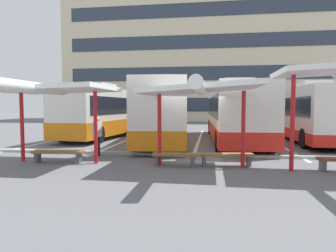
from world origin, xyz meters
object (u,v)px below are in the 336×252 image
object	(u,v)px
coach_bus_1	(165,112)
coach_bus_3	(304,114)
bench_0	(58,153)
waiting_passenger_1	(97,134)
waiting_shelter_1	(200,90)
bench_1	(175,156)
waiting_shelter_0	(53,90)
coach_bus_0	(109,113)
coach_bus_2	(233,114)
bench_2	(226,156)

from	to	relation	value
coach_bus_1	coach_bus_3	xyz separation A→B (m)	(8.46, 1.88, -0.08)
bench_0	waiting_passenger_1	world-z (taller)	waiting_passenger_1
waiting_shelter_1	bench_1	bearing A→B (deg)	164.04
waiting_shelter_0	coach_bus_0	bearing A→B (deg)	98.21
waiting_shelter_1	waiting_passenger_1	xyz separation A→B (m)	(-4.35, 1.81, -1.68)
coach_bus_1	coach_bus_2	size ratio (longest dim) A/B	0.96
bench_0	bench_2	bearing A→B (deg)	1.90
coach_bus_2	bench_1	bearing A→B (deg)	-107.68
waiting_shelter_0	bench_2	bearing A→B (deg)	4.00
bench_2	coach_bus_2	bearing A→B (deg)	84.31
coach_bus_0	waiting_shelter_1	bearing A→B (deg)	-56.01
coach_bus_1	waiting_shelter_1	xyz separation A→B (m)	(2.38, -7.61, 0.92)
coach_bus_0	coach_bus_3	world-z (taller)	coach_bus_0
coach_bus_0	bench_1	bearing A→B (deg)	-59.06
waiting_shelter_0	bench_2	xyz separation A→B (m)	(6.18, 0.43, -2.32)
waiting_passenger_1	bench_1	bearing A→B (deg)	-24.25
waiting_shelter_0	coach_bus_1	bearing A→B (deg)	69.15
coach_bus_1	waiting_shelter_1	bearing A→B (deg)	-72.61
coach_bus_1	waiting_shelter_0	size ratio (longest dim) A/B	2.36
bench_1	coach_bus_1	bearing A→B (deg)	101.41
waiting_shelter_0	waiting_passenger_1	distance (m)	2.64
coach_bus_1	coach_bus_3	size ratio (longest dim) A/B	1.06
coach_bus_2	coach_bus_3	xyz separation A→B (m)	(4.38, 1.10, -0.01)
coach_bus_1	bench_2	distance (m)	8.00
bench_0	waiting_passenger_1	xyz separation A→B (m)	(0.93, 1.57, 0.62)
waiting_shelter_1	waiting_shelter_0	bearing A→B (deg)	179.81
coach_bus_3	bench_1	xyz separation A→B (m)	(-6.98, -9.23, -1.30)
bench_0	waiting_shelter_1	world-z (taller)	waiting_shelter_1
waiting_shelter_1	coach_bus_1	bearing A→B (deg)	107.39
coach_bus_3	waiting_shelter_0	xyz separation A→B (m)	(-11.35, -9.47, 1.03)
coach_bus_0	waiting_shelter_1	world-z (taller)	coach_bus_0
waiting_shelter_0	waiting_shelter_1	bearing A→B (deg)	-0.19
coach_bus_2	bench_1	distance (m)	8.63
coach_bus_3	coach_bus_1	bearing A→B (deg)	-167.49
coach_bus_3	waiting_passenger_1	distance (m)	12.96
waiting_shelter_1	bench_2	xyz separation A→B (m)	(0.90, 0.45, -2.30)
coach_bus_0	bench_1	world-z (taller)	coach_bus_0
coach_bus_1	bench_0	xyz separation A→B (m)	(-2.89, -7.37, -1.38)
bench_2	waiting_shelter_1	bearing A→B (deg)	-153.48
coach_bus_0	bench_1	size ratio (longest dim) A/B	7.05
waiting_shelter_1	bench_1	size ratio (longest dim) A/B	3.22
bench_2	waiting_passenger_1	world-z (taller)	waiting_passenger_1
bench_0	waiting_shelter_1	bearing A→B (deg)	-2.64
coach_bus_0	bench_2	xyz separation A→B (m)	(7.61, -9.50, -1.29)
bench_0	waiting_passenger_1	bearing A→B (deg)	59.41
waiting_shelter_1	waiting_passenger_1	bearing A→B (deg)	157.39
coach_bus_1	bench_1	world-z (taller)	coach_bus_1
bench_1	coach_bus_0	bearing A→B (deg)	120.94
coach_bus_2	waiting_passenger_1	distance (m)	8.96
bench_0	waiting_passenger_1	size ratio (longest dim) A/B	1.15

